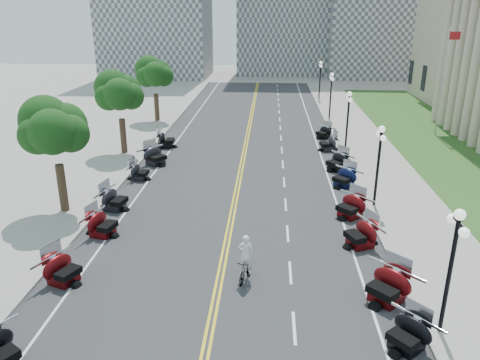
{
  "coord_description": "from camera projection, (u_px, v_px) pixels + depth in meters",
  "views": [
    {
      "loc": [
        2.09,
        -22.91,
        11.45
      ],
      "look_at": [
        0.43,
        2.82,
        2.0
      ],
      "focal_mm": 35.0,
      "sensor_mm": 36.0,
      "label": 1
    }
  ],
  "objects": [
    {
      "name": "sidewalk_south",
      "position": [
        103.0,
        168.0,
        35.51
      ],
      "size": [
        5.0,
        90.0,
        0.15
      ],
      "primitive_type": "cube",
      "color": "#9E9991",
      "rests_on": "ground"
    },
    {
      "name": "lane_dash_7",
      "position": [
        286.0,
        204.0,
        29.08
      ],
      "size": [
        0.12,
        2.0,
        0.0
      ],
      "primitive_type": "cube",
      "color": "white",
      "rests_on": "road"
    },
    {
      "name": "motorcycle_s_9",
      "position": [
        166.0,
        139.0,
        40.81
      ],
      "size": [
        2.3,
        2.3,
        1.53
      ],
      "primitive_type": null,
      "rotation": [
        0.0,
        0.0,
        1.63
      ],
      "color": "black",
      "rests_on": "road"
    },
    {
      "name": "road",
      "position": [
        240.0,
        172.0,
        34.9
      ],
      "size": [
        16.0,
        90.0,
        0.01
      ],
      "primitive_type": "cube",
      "color": "#333335",
      "rests_on": "ground"
    },
    {
      "name": "motorcycle_n_4",
      "position": [
        388.0,
        285.0,
        19.23
      ],
      "size": [
        3.16,
        3.16,
        1.56
      ],
      "primitive_type": null,
      "rotation": [
        0.0,
        0.0,
        -0.8
      ],
      "color": "#590A0C",
      "rests_on": "road"
    },
    {
      "name": "lane_dash_10",
      "position": [
        282.0,
        150.0,
        40.33
      ],
      "size": [
        0.12,
        2.0,
        0.0
      ],
      "primitive_type": "cube",
      "color": "white",
      "rests_on": "road"
    },
    {
      "name": "motorcycle_n_3",
      "position": [
        408.0,
        333.0,
        16.55
      ],
      "size": [
        2.69,
        2.69,
        1.34
      ],
      "primitive_type": null,
      "rotation": [
        0.0,
        0.0,
        -0.85
      ],
      "color": "black",
      "rests_on": "road"
    },
    {
      "name": "motorcycle_s_4",
      "position": [
        62.0,
        268.0,
        20.58
      ],
      "size": [
        2.67,
        2.67,
        1.42
      ],
      "primitive_type": null,
      "rotation": [
        0.0,
        0.0,
        1.17
      ],
      "color": "#590A0C",
      "rests_on": "road"
    },
    {
      "name": "motorcycle_n_8",
      "position": [
        337.0,
        161.0,
        35.04
      ],
      "size": [
        2.92,
        2.92,
        1.45
      ],
      "primitive_type": null,
      "rotation": [
        0.0,
        0.0,
        -0.9
      ],
      "color": "black",
      "rests_on": "road"
    },
    {
      "name": "lane_dash_11",
      "position": [
        281.0,
        138.0,
        44.07
      ],
      "size": [
        0.12,
        2.0,
        0.0
      ],
      "primitive_type": "cube",
      "color": "white",
      "rests_on": "road"
    },
    {
      "name": "motorcycle_n_10",
      "position": [
        324.0,
        132.0,
        43.78
      ],
      "size": [
        2.56,
        2.56,
        1.27
      ],
      "primitive_type": null,
      "rotation": [
        0.0,
        0.0,
        -0.85
      ],
      "color": "black",
      "rests_on": "road"
    },
    {
      "name": "motorcycle_s_7",
      "position": [
        139.0,
        171.0,
        33.11
      ],
      "size": [
        2.03,
        2.03,
        1.3
      ],
      "primitive_type": null,
      "rotation": [
        0.0,
        0.0,
        1.47
      ],
      "color": "black",
      "rests_on": "road"
    },
    {
      "name": "lane_dash_13",
      "position": [
        280.0,
        119.0,
        51.57
      ],
      "size": [
        0.12,
        2.0,
        0.0
      ],
      "primitive_type": "cube",
      "color": "white",
      "rests_on": "road"
    },
    {
      "name": "tree_2",
      "position": [
        55.0,
        135.0,
        26.37
      ],
      "size": [
        4.8,
        4.8,
        9.2
      ],
      "primitive_type": null,
      "color": "#235619",
      "rests_on": "sidewalk_south"
    },
    {
      "name": "street_lamp_2",
      "position": [
        378.0,
        167.0,
        27.87
      ],
      "size": [
        0.5,
        1.2,
        4.9
      ],
      "primitive_type": null,
      "color": "black",
      "rests_on": "sidewalk_north"
    },
    {
      "name": "street_lamp_5",
      "position": [
        320.0,
        80.0,
        61.59
      ],
      "size": [
        0.5,
        1.2,
        4.9
      ],
      "primitive_type": null,
      "color": "black",
      "rests_on": "sidewalk_north"
    },
    {
      "name": "centerline_yellow_b",
      "position": [
        242.0,
        172.0,
        34.89
      ],
      "size": [
        0.12,
        90.0,
        0.0
      ],
      "primitive_type": "cube",
      "color": "yellow",
      "rests_on": "road"
    },
    {
      "name": "centerline_yellow_a",
      "position": [
        239.0,
        172.0,
        34.9
      ],
      "size": [
        0.12,
        90.0,
        0.0
      ],
      "primitive_type": "cube",
      "color": "yellow",
      "rests_on": "road"
    },
    {
      "name": "lane_dash_9",
      "position": [
        283.0,
        164.0,
        36.58
      ],
      "size": [
        0.12,
        2.0,
        0.0
      ],
      "primitive_type": "cube",
      "color": "white",
      "rests_on": "road"
    },
    {
      "name": "street_lamp_1",
      "position": [
        449.0,
        274.0,
        16.62
      ],
      "size": [
        0.5,
        1.2,
        4.9
      ],
      "primitive_type": null,
      "color": "black",
      "rests_on": "sidewalk_north"
    },
    {
      "name": "lane_dash_19",
      "position": [
        277.0,
        86.0,
        74.06
      ],
      "size": [
        0.12,
        2.0,
        0.0
      ],
      "primitive_type": "cube",
      "color": "white",
      "rests_on": "road"
    },
    {
      "name": "cyclist_rider",
      "position": [
        246.0,
        240.0,
        20.37
      ],
      "size": [
        0.68,
        0.45,
        1.87
      ],
      "primitive_type": "imported",
      "rotation": [
        0.0,
        0.0,
        3.14
      ],
      "color": "white",
      "rests_on": "bicycle"
    },
    {
      "name": "motorcycle_n_7",
      "position": [
        344.0,
        177.0,
        31.82
      ],
      "size": [
        2.84,
        2.84,
        1.4
      ],
      "primitive_type": null,
      "rotation": [
        0.0,
        0.0,
        -0.8
      ],
      "color": "black",
      "rests_on": "road"
    },
    {
      "name": "lane_dash_15",
      "position": [
        279.0,
        105.0,
        59.06
      ],
      "size": [
        0.12,
        2.0,
        0.0
      ],
      "primitive_type": "cube",
      "color": "white",
      "rests_on": "road"
    },
    {
      "name": "bicycle",
      "position": [
        246.0,
        269.0,
        20.87
      ],
      "size": [
        0.92,
        1.8,
        1.04
      ],
      "primitive_type": "imported",
      "rotation": [
        0.0,
        0.0,
        -0.26
      ],
      "color": "#A51414",
      "rests_on": "road"
    },
    {
      "name": "motorcycle_n_9",
      "position": [
        328.0,
        143.0,
        39.93
      ],
      "size": [
        2.39,
        2.39,
        1.43
      ],
      "primitive_type": null,
      "rotation": [
        0.0,
        0.0,
        -1.38
      ],
      "color": "black",
      "rests_on": "road"
    },
    {
      "name": "lane_dash_5",
      "position": [
        290.0,
        272.0,
        21.59
      ],
      "size": [
        0.12,
        2.0,
        0.0
      ],
      "primitive_type": "cube",
      "color": "white",
      "rests_on": "road"
    },
    {
      "name": "ground",
      "position": [
        229.0,
        232.0,
        25.53
      ],
      "size": [
        160.0,
        160.0,
        0.0
      ],
      "primitive_type": "plane",
      "color": "gray"
    },
    {
      "name": "distant_block_c",
      "position": [
        386.0,
        12.0,
        81.32
      ],
      "size": [
        20.0,
        14.0,
        22.0
      ],
      "primitive_type": "cube",
      "color": "gray",
      "rests_on": "ground"
    },
    {
      "name": "street_lamp_4",
      "position": [
        331.0,
        96.0,
        50.35
      ],
      "size": [
        0.5,
        1.2,
        4.9
      ],
      "primitive_type": null,
      "color": "black",
      "rests_on": "sidewalk_north"
    },
    {
      "name": "lane_dash_17",
      "position": [
        278.0,
        94.0,
        66.56
      ],
      "size": [
        0.12,
        2.0,
        0.0
      ],
      "primitive_type": "cube",
      "color": "white",
      "rests_on": "road"
    },
    {
      "name": "motorcycle_s_8",
      "position": [
        155.0,
        155.0,
        36.27
      ],
      "size": [
        3.1,
        3.1,
        1.55
      ],
      "primitive_type": null,
      "rotation": [
        0.0,
        0.0,
        0.93
      ],
      "color": "black",
      "rests_on": "road"
    },
    {
      "name": "lane_dash_12",
      "position": [
        280.0,
        128.0,
        47.82
      ],
      "size": [
        0.12,
        2.0,
        0.0
      ],
      "primitive_type": "cube",
      "color": "white",
      "rests_on": "road"
    },
    {
      "name": "sidewalk_north",
      "position": [
        383.0,
        174.0,
        34.24
      ],
      "size": [
        5.0,
        90.0,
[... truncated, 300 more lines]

